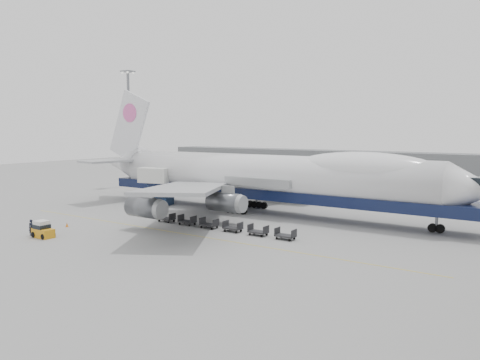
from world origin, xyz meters
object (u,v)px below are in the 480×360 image
Objects in this scene: catering_truck at (155,184)px; ground_worker at (32,228)px; airliner at (267,176)px; baggage_tug at (43,230)px.

ground_worker is at bearing -93.31° from catering_truck.
baggage_tug is (-13.76, -28.71, -4.75)m from airliner.
catering_truck is at bearing -170.06° from airliner.
baggage_tug is at bearing -89.13° from catering_truck.
airliner is 32.19m from baggage_tug.
catering_truck is (-19.89, -3.48, -2.16)m from airliner.
ground_worker is at bearing -118.41° from airliner.
catering_truck is 25.90m from ground_worker.
airliner is 20.30m from catering_truck.
airliner reaches higher than catering_truck.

